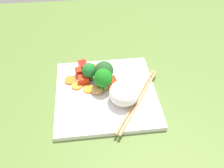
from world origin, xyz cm
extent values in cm
cube|color=#587434|center=(0.00, 0.00, -1.00)|extent=(110.00, 110.00, 2.00)
cube|color=white|center=(0.00, 0.00, 0.65)|extent=(24.99, 24.99, 1.29)
ellipsoid|color=white|center=(-3.98, 3.49, 3.96)|extent=(7.12, 7.42, 5.34)
cylinder|color=#65A13F|center=(3.42, -4.81, 2.29)|extent=(1.71, 1.74, 2.05)
sphere|color=#1F6D2A|center=(3.71, -4.85, 4.55)|extent=(3.79, 3.79, 3.79)
cylinder|color=#63A552|center=(0.21, -0.53, 2.59)|extent=(1.50, 1.67, 2.69)
sphere|color=#19771A|center=(0.50, -0.78, 5.30)|extent=(4.62, 4.62, 4.62)
cylinder|color=#71B354|center=(0.40, -3.94, 2.45)|extent=(2.06, 2.05, 2.36)
sphere|color=#255428|center=(0.11, -3.96, 4.93)|extent=(4.75, 4.75, 4.75)
cylinder|color=orange|center=(-0.01, -7.87, 1.63)|extent=(2.59, 2.59, 0.67)
cylinder|color=orange|center=(2.46, -9.15, 1.66)|extent=(3.99, 3.99, 0.74)
cylinder|color=orange|center=(8.87, -4.82, 1.58)|extent=(3.45, 3.45, 0.58)
cylinder|color=orange|center=(7.17, -2.61, 1.55)|extent=(3.76, 3.76, 0.52)
cylinder|color=orange|center=(4.17, -1.09, 1.54)|extent=(3.04, 3.04, 0.49)
cube|color=red|center=(6.62, -6.64, 2.45)|extent=(2.00, 2.37, 2.32)
cube|color=red|center=(3.93, -7.42, 2.11)|extent=(3.47, 3.56, 1.64)
cube|color=red|center=(5.38, -9.34, 2.39)|extent=(2.88, 3.44, 2.20)
cube|color=red|center=(5.42, -3.82, 2.31)|extent=(2.90, 2.34, 2.03)
cube|color=red|center=(-1.43, -1.88, 2.35)|extent=(3.47, 3.50, 2.11)
ellipsoid|color=#BC8745|center=(2.13, 0.05, 2.24)|extent=(3.72, 3.61, 1.90)
cylinder|color=tan|center=(-7.89, 3.95, 1.60)|extent=(13.08, 19.54, 0.62)
cylinder|color=tan|center=(-7.21, 3.50, 1.60)|extent=(13.08, 19.54, 0.62)
camera|label=1|loc=(3.15, 42.35, 45.23)|focal=39.05mm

